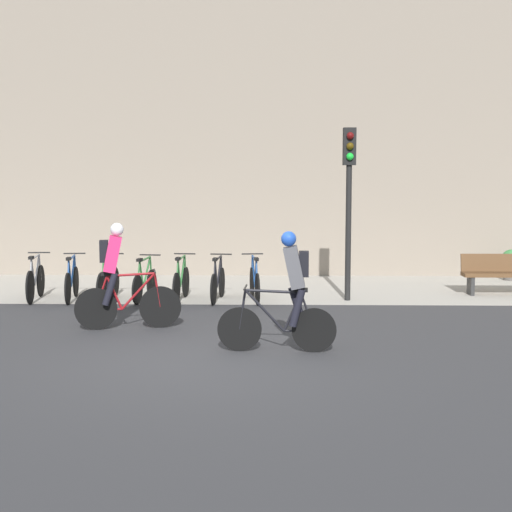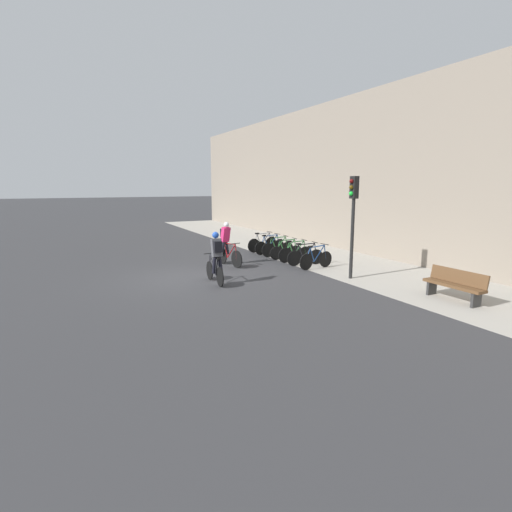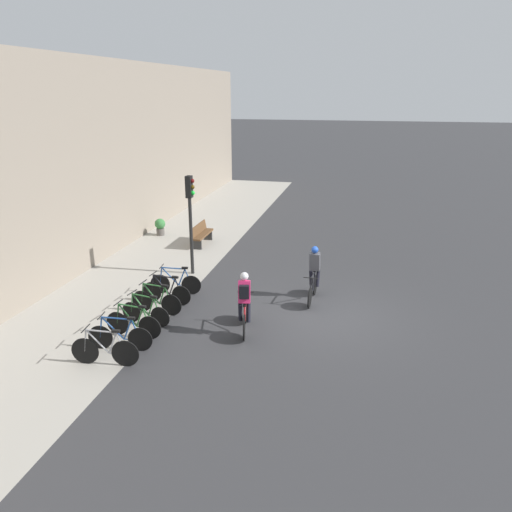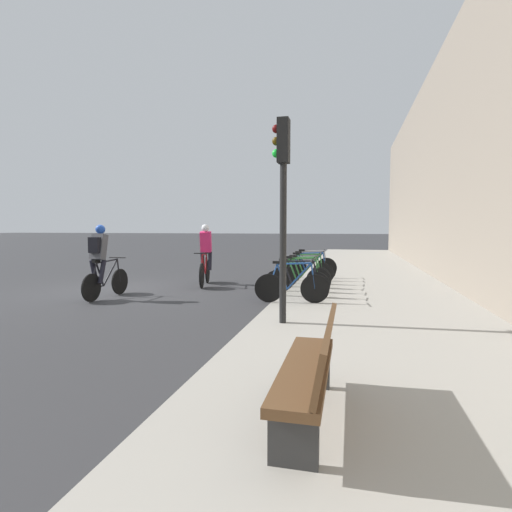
{
  "view_description": "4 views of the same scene",
  "coord_description": "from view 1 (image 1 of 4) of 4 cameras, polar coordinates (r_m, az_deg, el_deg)",
  "views": [
    {
      "loc": [
        0.94,
        -9.71,
        2.47
      ],
      "look_at": [
        0.69,
        1.84,
        1.27
      ],
      "focal_mm": 50.0,
      "sensor_mm": 36.0,
      "label": 1
    },
    {
      "loc": [
        13.39,
        -4.14,
        3.28
      ],
      "look_at": [
        0.77,
        2.2,
        0.75
      ],
      "focal_mm": 28.0,
      "sensor_mm": 36.0,
      "label": 2
    },
    {
      "loc": [
        -13.62,
        -1.01,
        6.39
      ],
      "look_at": [
        0.93,
        2.33,
        1.4
      ],
      "focal_mm": 35.0,
      "sensor_mm": 36.0,
      "label": 3
    },
    {
      "loc": [
        9.47,
        6.24,
        1.7
      ],
      "look_at": [
        -0.33,
        3.9,
        0.98
      ],
      "focal_mm": 28.0,
      "sensor_mm": 36.0,
      "label": 4
    }
  ],
  "objects": [
    {
      "name": "ground",
      "position": [
        10.06,
        -4.21,
        -8.29
      ],
      "size": [
        200.0,
        200.0,
        0.0
      ],
      "primitive_type": "plane",
      "color": "#333335"
    },
    {
      "name": "kerb_strip",
      "position": [
        16.67,
        -2.02,
        -2.57
      ],
      "size": [
        44.0,
        4.5,
        0.01
      ],
      "primitive_type": "cube",
      "color": "#A39E93",
      "rests_on": "ground"
    },
    {
      "name": "building_facade",
      "position": [
        19.07,
        -1.62,
        9.87
      ],
      "size": [
        44.0,
        0.6,
        7.56
      ],
      "primitive_type": "cube",
      "color": "gray",
      "rests_on": "ground"
    },
    {
      "name": "cyclist_pink",
      "position": [
        12.14,
        -11.04,
        -1.38
      ],
      "size": [
        1.75,
        0.57,
        1.8
      ],
      "color": "black",
      "rests_on": "ground"
    },
    {
      "name": "cyclist_grey",
      "position": [
        10.33,
        2.7,
        -2.55
      ],
      "size": [
        1.74,
        0.46,
        1.77
      ],
      "color": "black",
      "rests_on": "ground"
    },
    {
      "name": "parked_bike_0",
      "position": [
        15.6,
        -17.23,
        -1.93
      ],
      "size": [
        0.46,
        1.7,
        0.98
      ],
      "color": "black",
      "rests_on": "ground"
    },
    {
      "name": "parked_bike_1",
      "position": [
        15.38,
        -14.52,
        -2.01
      ],
      "size": [
        0.46,
        1.7,
        0.96
      ],
      "color": "black",
      "rests_on": "ground"
    },
    {
      "name": "parked_bike_2",
      "position": [
        15.19,
        -11.75,
        -2.04
      ],
      "size": [
        0.46,
        1.63,
        0.96
      ],
      "color": "black",
      "rests_on": "ground"
    },
    {
      "name": "parked_bike_3",
      "position": [
        15.04,
        -8.9,
        -2.13
      ],
      "size": [
        0.46,
        1.54,
        0.93
      ],
      "color": "black",
      "rests_on": "ground"
    },
    {
      "name": "parked_bike_4",
      "position": [
        14.92,
        -6.01,
        -2.09
      ],
      "size": [
        0.46,
        1.62,
        0.96
      ],
      "color": "black",
      "rests_on": "ground"
    },
    {
      "name": "parked_bike_5",
      "position": [
        14.84,
        -3.07,
        -2.12
      ],
      "size": [
        0.46,
        1.65,
        0.95
      ],
      "color": "black",
      "rests_on": "ground"
    },
    {
      "name": "parked_bike_6",
      "position": [
        14.81,
        -0.11,
        -2.12
      ],
      "size": [
        0.46,
        1.68,
        0.96
      ],
      "color": "black",
      "rests_on": "ground"
    },
    {
      "name": "traffic_light_pole",
      "position": [
        14.86,
        7.45,
        5.93
      ],
      "size": [
        0.26,
        0.3,
        3.57
      ],
      "color": "black",
      "rests_on": "ground"
    },
    {
      "name": "bench",
      "position": [
        16.56,
        19.18,
        -1.31
      ],
      "size": [
        1.8,
        0.44,
        0.89
      ],
      "color": "brown",
      "rests_on": "ground"
    },
    {
      "name": "potted_plant",
      "position": [
        19.05,
        19.73,
        -0.53
      ],
      "size": [
        0.48,
        0.48,
        0.78
      ],
      "color": "#56514C",
      "rests_on": "ground"
    }
  ]
}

